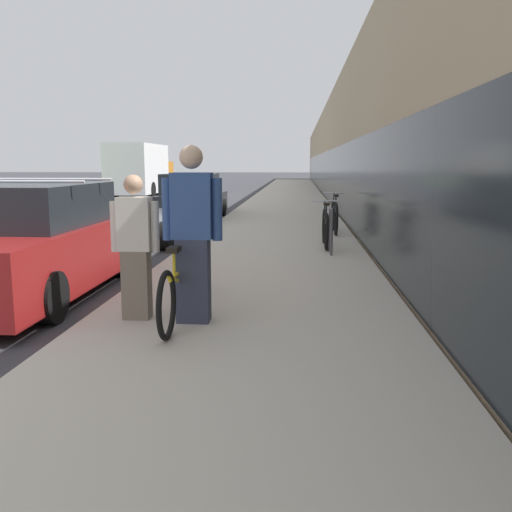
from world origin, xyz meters
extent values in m
cube|color=#BCB5A5|center=(5.54, 21.00, 0.07)|extent=(3.57, 70.00, 0.14)
cube|color=tan|center=(12.38, 29.00, 2.35)|extent=(10.00, 70.00, 4.71)
cube|color=#1E2328|center=(7.42, 29.00, 1.25)|extent=(0.10, 63.00, 2.20)
cube|color=#518E42|center=(-7.48, 25.00, 0.01)|extent=(6.65, 70.00, 0.03)
torus|color=black|center=(4.82, 3.69, 0.47)|extent=(0.05, 0.66, 0.66)
torus|color=black|center=(4.82, 1.69, 0.47)|extent=(0.05, 0.66, 0.66)
cylinder|color=yellow|center=(4.82, 2.69, 0.67)|extent=(0.04, 1.70, 0.04)
cylinder|color=yellow|center=(4.82, 2.29, 0.58)|extent=(0.04, 1.01, 0.31)
cylinder|color=yellow|center=(4.82, 2.05, 0.81)|extent=(0.03, 0.03, 0.27)
cube|color=black|center=(4.82, 2.05, 0.95)|extent=(0.11, 0.22, 0.05)
cylinder|color=yellow|center=(4.82, 3.53, 0.82)|extent=(0.03, 0.03, 0.29)
cylinder|color=silver|center=(4.82, 3.53, 0.96)|extent=(0.52, 0.03, 0.03)
cube|color=#33384C|center=(4.96, 2.33, 0.58)|extent=(0.34, 0.24, 0.88)
cube|color=#33518E|center=(4.96, 2.33, 1.36)|extent=(0.41, 0.24, 0.67)
cylinder|color=#33518E|center=(4.71, 2.33, 1.32)|extent=(0.10, 0.10, 0.64)
cylinder|color=#33518E|center=(5.22, 2.33, 1.32)|extent=(0.10, 0.10, 0.64)
sphere|color=beige|center=(4.96, 2.33, 1.85)|extent=(0.24, 0.24, 0.24)
cube|color=#756B5B|center=(4.34, 2.40, 0.51)|extent=(0.28, 0.20, 0.74)
cube|color=beige|center=(4.34, 2.40, 1.16)|extent=(0.34, 0.20, 0.56)
cylinder|color=beige|center=(4.12, 2.40, 1.13)|extent=(0.09, 0.09, 0.53)
cylinder|color=beige|center=(4.55, 2.40, 1.13)|extent=(0.09, 0.09, 0.53)
sphere|color=tan|center=(4.34, 2.40, 1.57)|extent=(0.20, 0.20, 0.20)
cylinder|color=#4C4C51|center=(6.65, 6.80, 0.55)|extent=(0.05, 0.05, 0.82)
cylinder|color=#4C4C51|center=(6.65, 7.35, 0.55)|extent=(0.05, 0.05, 0.82)
cylinder|color=#4C4C51|center=(6.65, 7.07, 0.96)|extent=(0.05, 0.55, 0.05)
torus|color=black|center=(6.59, 8.39, 0.50)|extent=(0.06, 0.71, 0.71)
torus|color=black|center=(6.59, 7.42, 0.50)|extent=(0.06, 0.71, 0.71)
cylinder|color=black|center=(6.59, 7.90, 0.71)|extent=(0.04, 0.83, 0.04)
cylinder|color=black|center=(6.59, 7.71, 0.61)|extent=(0.04, 0.51, 0.33)
cylinder|color=black|center=(6.59, 7.59, 0.86)|extent=(0.03, 0.03, 0.29)
cube|color=black|center=(6.59, 7.59, 1.01)|extent=(0.11, 0.22, 0.05)
cylinder|color=black|center=(6.59, 8.31, 0.87)|extent=(0.03, 0.03, 0.31)
cylinder|color=silver|center=(6.59, 8.31, 1.03)|extent=(0.52, 0.03, 0.03)
torus|color=black|center=(6.92, 10.80, 0.51)|extent=(0.06, 0.75, 0.75)
torus|color=black|center=(6.92, 9.71, 0.51)|extent=(0.06, 0.75, 0.75)
cylinder|color=black|center=(6.92, 10.25, 0.74)|extent=(0.04, 0.92, 0.04)
cylinder|color=black|center=(6.92, 10.04, 0.63)|extent=(0.04, 0.56, 0.34)
cylinder|color=black|center=(6.92, 9.91, 0.89)|extent=(0.03, 0.03, 0.31)
cube|color=black|center=(6.92, 9.91, 1.05)|extent=(0.11, 0.22, 0.05)
cylinder|color=black|center=(6.92, 10.71, 0.90)|extent=(0.03, 0.03, 0.33)
cylinder|color=silver|center=(6.92, 10.71, 1.07)|extent=(0.52, 0.03, 0.03)
cube|color=maroon|center=(2.49, 4.00, 0.55)|extent=(1.72, 4.66, 0.80)
cube|color=#1E2328|center=(2.49, 4.00, 1.23)|extent=(1.48, 2.33, 0.56)
cylinder|color=silver|center=(2.49, 4.51, 1.56)|extent=(1.84, 0.04, 0.04)
cylinder|color=silver|center=(2.49, 3.49, 1.56)|extent=(1.84, 0.04, 0.04)
cylinder|color=black|center=(1.69, 5.40, 0.30)|extent=(0.22, 0.60, 0.60)
cylinder|color=black|center=(3.28, 5.40, 0.30)|extent=(0.22, 0.60, 0.60)
cylinder|color=black|center=(3.28, 2.60, 0.30)|extent=(0.22, 0.60, 0.60)
ellipsoid|color=#4C5156|center=(2.50, 9.19, 0.45)|extent=(1.77, 3.81, 0.63)
cube|color=#1E2328|center=(2.50, 9.67, 0.89)|extent=(1.24, 0.04, 0.26)
cylinder|color=black|center=(1.67, 10.30, 0.30)|extent=(0.22, 0.60, 0.60)
cylinder|color=black|center=(3.33, 10.30, 0.30)|extent=(0.22, 0.60, 0.60)
cylinder|color=black|center=(1.67, 8.08, 0.30)|extent=(0.22, 0.60, 0.60)
cylinder|color=black|center=(3.33, 8.08, 0.30)|extent=(0.22, 0.60, 0.60)
cube|color=black|center=(2.65, 14.48, 0.48)|extent=(1.76, 4.62, 0.66)
cube|color=#1E2328|center=(2.65, 14.48, 1.14)|extent=(1.52, 2.31, 0.65)
cylinder|color=black|center=(1.83, 15.87, 0.30)|extent=(0.22, 0.60, 0.60)
cylinder|color=black|center=(3.47, 15.87, 0.30)|extent=(0.22, 0.60, 0.60)
cylinder|color=black|center=(1.83, 13.09, 0.30)|extent=(0.22, 0.60, 0.60)
cylinder|color=black|center=(3.47, 13.09, 0.30)|extent=(0.22, 0.60, 0.60)
cube|color=orange|center=(-2.44, 29.88, 1.06)|extent=(1.97, 1.71, 1.65)
cube|color=white|center=(-2.44, 26.46, 1.50)|extent=(2.14, 5.12, 2.54)
cylinder|color=black|center=(-3.40, 29.43, 0.42)|extent=(0.28, 0.84, 0.84)
cylinder|color=black|center=(-1.47, 29.43, 0.42)|extent=(0.28, 0.84, 0.84)
cylinder|color=black|center=(-3.40, 25.44, 0.42)|extent=(0.28, 0.84, 0.84)
cylinder|color=black|center=(-1.47, 25.44, 0.42)|extent=(0.28, 0.84, 0.84)
camera|label=1|loc=(6.04, -3.43, 1.79)|focal=40.00mm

